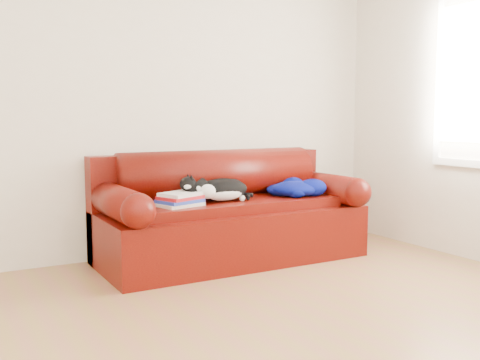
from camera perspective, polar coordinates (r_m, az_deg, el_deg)
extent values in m
plane|color=olive|center=(3.11, 3.53, -15.33)|extent=(4.50, 4.50, 0.00)
cube|color=beige|center=(4.70, -9.87, 8.14)|extent=(4.50, 0.02, 2.60)
cube|color=#350203|center=(4.56, -0.93, -5.50)|extent=(2.10, 0.90, 0.42)
cube|color=#350203|center=(4.47, -0.63, -2.61)|extent=(1.66, 0.62, 0.10)
cylinder|color=black|center=(3.95, -10.71, -10.27)|extent=(0.06, 0.06, 0.05)
cylinder|color=black|center=(4.85, 10.77, -7.14)|extent=(0.06, 0.06, 0.05)
cylinder|color=black|center=(4.56, -13.40, -8.07)|extent=(0.06, 0.06, 0.05)
cylinder|color=black|center=(5.35, 6.20, -5.77)|extent=(0.06, 0.06, 0.05)
cube|color=#350203|center=(4.83, -2.97, -2.23)|extent=(2.10, 0.18, 0.85)
cylinder|color=#350203|center=(4.70, -2.39, 0.66)|extent=(1.70, 0.40, 0.40)
cylinder|color=#350203|center=(4.14, -12.33, -2.22)|extent=(0.24, 0.88, 0.24)
sphere|color=#350203|center=(3.73, -10.33, -3.12)|extent=(0.24, 0.24, 0.24)
cylinder|color=#350203|center=(5.01, 8.46, -0.67)|extent=(0.24, 0.88, 0.24)
sphere|color=#350203|center=(4.67, 11.77, -1.24)|extent=(0.24, 0.24, 0.24)
cube|color=beige|center=(4.16, -6.11, -2.46)|extent=(0.36, 0.30, 0.02)
cube|color=white|center=(4.16, -6.11, -2.46)|extent=(0.34, 0.29, 0.02)
cube|color=#1F36A8|center=(4.16, -6.11, -2.12)|extent=(0.35, 0.31, 0.02)
cube|color=white|center=(4.16, -6.11, -2.12)|extent=(0.34, 0.29, 0.02)
cube|color=#B3141A|center=(4.15, -6.11, -1.77)|extent=(0.35, 0.31, 0.02)
cube|color=white|center=(4.15, -6.11, -1.77)|extent=(0.33, 0.29, 0.02)
cube|color=silver|center=(4.15, -6.12, -1.43)|extent=(0.35, 0.31, 0.02)
cube|color=white|center=(4.15, -6.12, -1.43)|extent=(0.33, 0.29, 0.02)
ellipsoid|color=black|center=(4.36, -1.87, -1.00)|extent=(0.48, 0.34, 0.18)
ellipsoid|color=silver|center=(4.31, -1.58, -1.52)|extent=(0.33, 0.21, 0.11)
ellipsoid|color=silver|center=(4.22, -3.29, -1.18)|extent=(0.15, 0.14, 0.11)
ellipsoid|color=black|center=(4.45, -0.72, -1.00)|extent=(0.22, 0.22, 0.15)
ellipsoid|color=black|center=(4.16, -4.71, -0.58)|extent=(0.15, 0.15, 0.11)
ellipsoid|color=silver|center=(4.12, -4.74, -0.85)|extent=(0.07, 0.07, 0.05)
sphere|color=#BF7272|center=(4.11, -4.88, -0.83)|extent=(0.02, 0.02, 0.02)
cone|color=black|center=(4.14, -4.30, 0.11)|extent=(0.06, 0.05, 0.05)
cone|color=black|center=(4.19, -4.84, 0.17)|extent=(0.06, 0.05, 0.05)
cylinder|color=black|center=(4.51, 0.39, -1.53)|extent=(0.12, 0.14, 0.04)
sphere|color=silver|center=(4.19, -3.50, -2.25)|extent=(0.04, 0.04, 0.04)
sphere|color=silver|center=(4.38, 0.22, -1.87)|extent=(0.04, 0.04, 0.04)
ellipsoid|color=#020A4E|center=(4.68, 5.62, -0.82)|extent=(0.44, 0.41, 0.13)
ellipsoid|color=#020A4E|center=(4.70, 7.38, -0.69)|extent=(0.27, 0.24, 0.15)
ellipsoid|color=#020A4E|center=(4.70, 4.18, -0.96)|extent=(0.27, 0.31, 0.10)
ellipsoid|color=#020A4E|center=(4.80, 5.41, -0.52)|extent=(0.22, 0.18, 0.15)
ellipsoid|color=#020A4E|center=(4.58, 5.72, -1.19)|extent=(0.17, 0.18, 0.10)
ellipsoid|color=silver|center=(4.65, 6.75, -0.65)|extent=(0.18, 0.08, 0.04)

